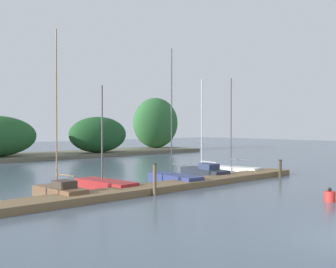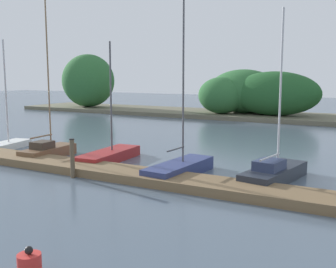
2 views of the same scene
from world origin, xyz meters
name	(u,v)px [view 2 (image 2 of 2)]	position (x,y,z in m)	size (l,w,h in m)	color
dock_pier	(83,168)	(0.00, 11.94, 0.17)	(26.74, 1.80, 0.35)	brown
far_shore	(273,92)	(1.40, 37.82, 2.58)	(56.78, 8.02, 7.45)	#66604C
sailboat_1	(8,144)	(-7.58, 14.23, 0.28)	(1.78, 3.61, 6.17)	white
sailboat_2	(49,150)	(-3.55, 13.49, 0.40)	(1.41, 3.55, 8.28)	brown
sailboat_3	(111,155)	(-0.33, 14.42, 0.29)	(1.62, 4.47, 5.80)	maroon
sailboat_4	(181,167)	(4.09, 13.49, 0.35)	(1.45, 4.34, 8.28)	navy
sailboat_5	(275,172)	(7.83, 14.38, 0.38)	(1.83, 4.39, 6.75)	#232833
mooring_piling_1	(72,158)	(0.40, 10.88, 0.82)	(0.21, 0.21, 1.63)	brown
channel_buoy_0	(29,265)	(5.34, 4.09, 0.26)	(0.50, 0.50, 0.67)	red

